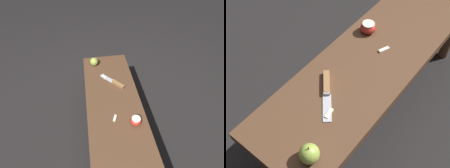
# 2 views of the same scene
# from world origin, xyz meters

# --- Properties ---
(ground_plane) EXTENTS (8.00, 8.00, 0.00)m
(ground_plane) POSITION_xyz_m (0.00, 0.00, 0.00)
(ground_plane) COLOR black
(wooden_bench) EXTENTS (1.30, 0.38, 0.42)m
(wooden_bench) POSITION_xyz_m (0.00, 0.00, 0.36)
(wooden_bench) COLOR brown
(wooden_bench) RESTS_ON ground_plane
(knife) EXTENTS (0.19, 0.17, 0.02)m
(knife) POSITION_xyz_m (-0.29, 0.04, 0.43)
(knife) COLOR #B7BABF
(knife) RESTS_ON wooden_bench
(apple_whole) EXTENTS (0.07, 0.07, 0.08)m
(apple_whole) POSITION_xyz_m (-0.54, -0.10, 0.46)
(apple_whole) COLOR #9EB747
(apple_whole) RESTS_ON wooden_bench
(apple_cut) EXTENTS (0.07, 0.07, 0.05)m
(apple_cut) POSITION_xyz_m (0.08, 0.11, 0.45)
(apple_cut) COLOR red
(apple_cut) RESTS_ON wooden_bench
(apple_slice_near_knife) EXTENTS (0.05, 0.03, 0.01)m
(apple_slice_near_knife) POSITION_xyz_m (0.03, -0.01, 0.43)
(apple_slice_near_knife) COLOR white
(apple_slice_near_knife) RESTS_ON wooden_bench
(apple_slice_center) EXTENTS (0.05, 0.02, 0.01)m
(apple_slice_center) POSITION_xyz_m (-0.37, -0.03, 0.43)
(apple_slice_center) COLOR white
(apple_slice_center) RESTS_ON wooden_bench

